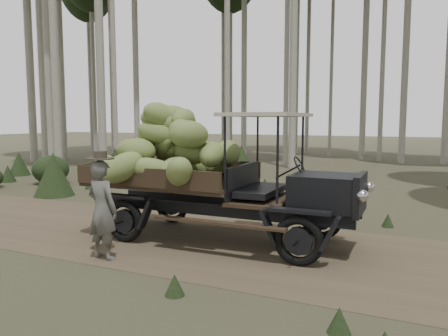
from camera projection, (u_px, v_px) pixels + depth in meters
The scene contains 5 objects.
ground at pixel (155, 235), 8.91m from camera, with size 120.00×120.00×0.00m, color #473D2B.
dirt_track at pixel (155, 235), 8.91m from camera, with size 70.00×4.00×0.01m, color brown.
banana_truck at pixel (190, 156), 8.64m from camera, with size 5.57×2.61×2.81m.
farmer at pixel (102, 208), 7.32m from camera, with size 0.66×0.50×1.83m.
undergrowth at pixel (31, 201), 9.78m from camera, with size 24.44×21.39×1.35m.
Camera 1 is at (4.96, -7.29, 2.34)m, focal length 35.00 mm.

